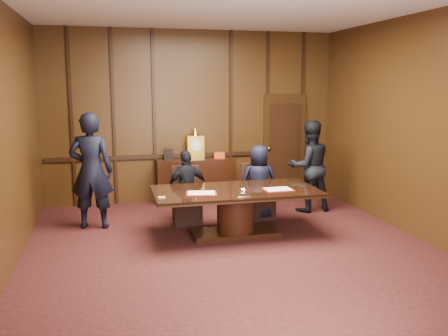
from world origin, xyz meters
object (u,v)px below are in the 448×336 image
signatory_left (187,188)px  witness_left (91,171)px  conference_table (236,205)px  witness_right (309,166)px  signatory_right (259,182)px  sideboard (196,179)px

signatory_left → witness_left: 1.63m
conference_table → witness_right: (1.76, 1.14, 0.36)m
signatory_left → signatory_right: (1.30, 0.00, 0.03)m
sideboard → signatory_right: (0.87, -1.54, 0.19)m
sideboard → witness_left: witness_left is taller
sideboard → witness_left: 2.49m
conference_table → signatory_left: (-0.65, 0.80, 0.14)m
signatory_left → signatory_right: bearing=168.5°
conference_table → signatory_right: bearing=50.9°
sideboard → witness_left: bearing=-145.9°
witness_left → witness_right: size_ratio=1.13×
witness_right → signatory_left: bearing=5.4°
conference_table → signatory_right: 1.04m
witness_left → conference_table: bearing=166.9°
conference_table → signatory_right: size_ratio=1.93×
witness_left → sideboard: bearing=-135.5°
conference_table → signatory_left: 1.04m
sideboard → signatory_right: bearing=-60.5°
conference_table → signatory_left: signatory_left is taller
sideboard → signatory_left: (-0.43, -1.54, 0.16)m
sideboard → conference_table: size_ratio=0.61×
conference_table → witness_left: size_ratio=1.33×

